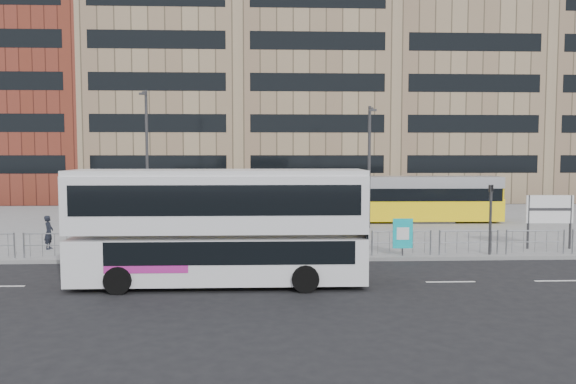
{
  "coord_description": "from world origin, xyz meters",
  "views": [
    {
      "loc": [
        -0.7,
        -23.69,
        4.68
      ],
      "look_at": [
        0.54,
        6.0,
        2.56
      ],
      "focal_mm": 35.0,
      "sensor_mm": 36.0,
      "label": 1
    }
  ],
  "objects_px": {
    "ad_panel": "(403,234)",
    "traffic_light_east": "(491,210)",
    "lamp_post_west": "(147,152)",
    "lamp_post_east": "(369,161)",
    "station_sign": "(550,212)",
    "tram": "(306,199)",
    "pedestrian": "(49,232)",
    "traffic_light_west": "(92,212)",
    "double_decker_bus": "(219,223)"
  },
  "relations": [
    {
      "from": "pedestrian",
      "to": "traffic_light_east",
      "type": "relative_size",
      "value": 0.51
    },
    {
      "from": "tram",
      "to": "traffic_light_east",
      "type": "relative_size",
      "value": 8.1
    },
    {
      "from": "traffic_light_west",
      "to": "traffic_light_east",
      "type": "height_order",
      "value": "same"
    },
    {
      "from": "lamp_post_west",
      "to": "lamp_post_east",
      "type": "height_order",
      "value": "lamp_post_west"
    },
    {
      "from": "traffic_light_east",
      "to": "station_sign",
      "type": "bearing_deg",
      "value": 8.82
    },
    {
      "from": "station_sign",
      "to": "traffic_light_west",
      "type": "xyz_separation_m",
      "value": [
        -20.7,
        -1.35,
        0.23
      ]
    },
    {
      "from": "pedestrian",
      "to": "lamp_post_west",
      "type": "bearing_deg",
      "value": -20.08
    },
    {
      "from": "ad_panel",
      "to": "station_sign",
      "type": "bearing_deg",
      "value": 12.36
    },
    {
      "from": "tram",
      "to": "lamp_post_east",
      "type": "bearing_deg",
      "value": -40.06
    },
    {
      "from": "traffic_light_east",
      "to": "traffic_light_west",
      "type": "bearing_deg",
      "value": 166.95
    },
    {
      "from": "double_decker_bus",
      "to": "station_sign",
      "type": "height_order",
      "value": "double_decker_bus"
    },
    {
      "from": "double_decker_bus",
      "to": "pedestrian",
      "type": "relative_size",
      "value": 6.46
    },
    {
      "from": "pedestrian",
      "to": "traffic_light_west",
      "type": "bearing_deg",
      "value": -131.28
    },
    {
      "from": "station_sign",
      "to": "traffic_light_west",
      "type": "height_order",
      "value": "traffic_light_west"
    },
    {
      "from": "lamp_post_east",
      "to": "traffic_light_west",
      "type": "bearing_deg",
      "value": -147.25
    },
    {
      "from": "tram",
      "to": "ad_panel",
      "type": "xyz_separation_m",
      "value": [
        3.38,
        -11.91,
        -0.53
      ]
    },
    {
      "from": "traffic_light_west",
      "to": "pedestrian",
      "type": "bearing_deg",
      "value": 129.28
    },
    {
      "from": "station_sign",
      "to": "lamp_post_west",
      "type": "bearing_deg",
      "value": 158.02
    },
    {
      "from": "traffic_light_east",
      "to": "lamp_post_east",
      "type": "xyz_separation_m",
      "value": [
        -3.77,
        8.73,
        2.0
      ]
    },
    {
      "from": "traffic_light_east",
      "to": "lamp_post_east",
      "type": "distance_m",
      "value": 9.72
    },
    {
      "from": "station_sign",
      "to": "traffic_light_west",
      "type": "relative_size",
      "value": 0.81
    },
    {
      "from": "station_sign",
      "to": "pedestrian",
      "type": "height_order",
      "value": "station_sign"
    },
    {
      "from": "pedestrian",
      "to": "traffic_light_east",
      "type": "bearing_deg",
      "value": -98.14
    },
    {
      "from": "station_sign",
      "to": "lamp_post_west",
      "type": "distance_m",
      "value": 22.81
    },
    {
      "from": "tram",
      "to": "traffic_light_east",
      "type": "height_order",
      "value": "traffic_light_east"
    },
    {
      "from": "ad_panel",
      "to": "traffic_light_east",
      "type": "distance_m",
      "value": 4.05
    },
    {
      "from": "pedestrian",
      "to": "lamp_post_east",
      "type": "height_order",
      "value": "lamp_post_east"
    },
    {
      "from": "ad_panel",
      "to": "lamp_post_west",
      "type": "height_order",
      "value": "lamp_post_west"
    },
    {
      "from": "tram",
      "to": "traffic_light_west",
      "type": "bearing_deg",
      "value": -129.38
    },
    {
      "from": "traffic_light_east",
      "to": "lamp_post_west",
      "type": "bearing_deg",
      "value": 134.89
    },
    {
      "from": "traffic_light_east",
      "to": "double_decker_bus",
      "type": "bearing_deg",
      "value": -171.27
    },
    {
      "from": "pedestrian",
      "to": "lamp_post_west",
      "type": "relative_size",
      "value": 0.19
    },
    {
      "from": "station_sign",
      "to": "lamp_post_east",
      "type": "xyz_separation_m",
      "value": [
        -7.13,
        7.38,
        2.23
      ]
    },
    {
      "from": "traffic_light_west",
      "to": "traffic_light_east",
      "type": "distance_m",
      "value": 17.34
    },
    {
      "from": "double_decker_bus",
      "to": "ad_panel",
      "type": "xyz_separation_m",
      "value": [
        7.64,
        4.51,
        -1.09
      ]
    },
    {
      "from": "double_decker_bus",
      "to": "lamp_post_east",
      "type": "xyz_separation_m",
      "value": [
        7.79,
        13.35,
        1.93
      ]
    },
    {
      "from": "lamp_post_west",
      "to": "lamp_post_east",
      "type": "bearing_deg",
      "value": -8.68
    },
    {
      "from": "traffic_light_west",
      "to": "lamp_post_east",
      "type": "relative_size",
      "value": 0.43
    },
    {
      "from": "double_decker_bus",
      "to": "station_sign",
      "type": "bearing_deg",
      "value": 22.04
    },
    {
      "from": "double_decker_bus",
      "to": "station_sign",
      "type": "xyz_separation_m",
      "value": [
        14.92,
        5.97,
        -0.3
      ]
    },
    {
      "from": "ad_panel",
      "to": "lamp_post_west",
      "type": "distance_m",
      "value": 17.55
    },
    {
      "from": "double_decker_bus",
      "to": "tram",
      "type": "relative_size",
      "value": 0.41
    },
    {
      "from": "traffic_light_east",
      "to": "lamp_post_east",
      "type": "height_order",
      "value": "lamp_post_east"
    },
    {
      "from": "tram",
      "to": "double_decker_bus",
      "type": "bearing_deg",
      "value": -103.55
    },
    {
      "from": "ad_panel",
      "to": "traffic_light_east",
      "type": "xyz_separation_m",
      "value": [
        3.92,
        0.1,
        1.02
      ]
    },
    {
      "from": "ad_panel",
      "to": "traffic_light_west",
      "type": "distance_m",
      "value": 13.46
    },
    {
      "from": "tram",
      "to": "ad_panel",
      "type": "relative_size",
      "value": 15.43
    },
    {
      "from": "ad_panel",
      "to": "traffic_light_east",
      "type": "relative_size",
      "value": 0.53
    },
    {
      "from": "ad_panel",
      "to": "traffic_light_east",
      "type": "bearing_deg",
      "value": 2.58
    },
    {
      "from": "double_decker_bus",
      "to": "ad_panel",
      "type": "distance_m",
      "value": 8.94
    }
  ]
}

